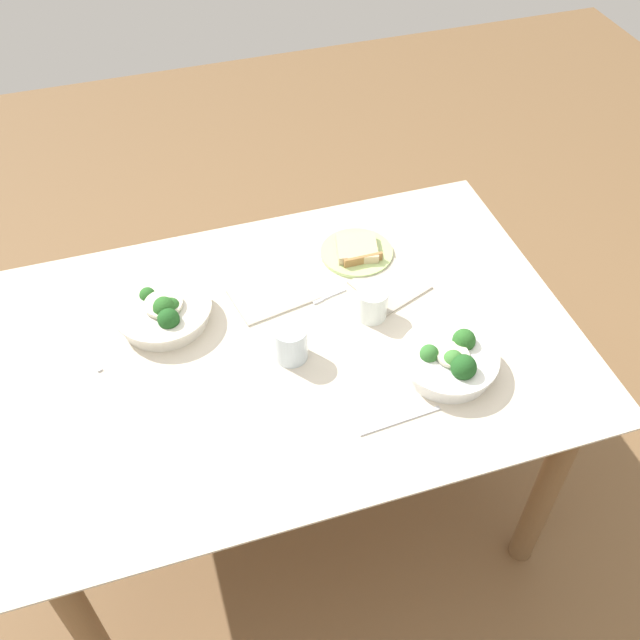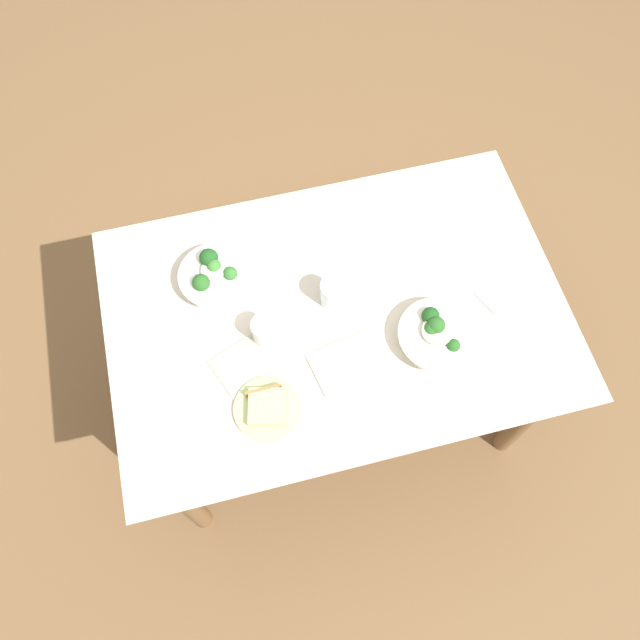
% 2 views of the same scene
% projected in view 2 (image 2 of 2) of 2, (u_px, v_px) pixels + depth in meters
% --- Properties ---
extents(ground_plane, '(6.00, 6.00, 0.00)m').
position_uv_depth(ground_plane, '(332.00, 392.00, 2.76)').
color(ground_plane, brown).
extents(dining_table, '(1.46, 0.99, 0.77)m').
position_uv_depth(dining_table, '(336.00, 327.00, 2.17)').
color(dining_table, beige).
rests_on(dining_table, ground_plane).
extents(broccoli_bowl_far, '(0.25, 0.25, 0.09)m').
position_uv_depth(broccoli_bowl_far, '(437.00, 335.00, 1.99)').
color(broccoli_bowl_far, silver).
rests_on(broccoli_bowl_far, dining_table).
extents(broccoli_bowl_near, '(0.24, 0.24, 0.10)m').
position_uv_depth(broccoli_bowl_near, '(215.00, 276.00, 2.08)').
color(broccoli_bowl_near, white).
rests_on(broccoli_bowl_near, dining_table).
extents(bread_side_plate, '(0.20, 0.20, 0.04)m').
position_uv_depth(bread_side_plate, '(267.00, 407.00, 1.91)').
color(bread_side_plate, '#B7D684').
rests_on(bread_side_plate, dining_table).
extents(water_glass_center, '(0.08, 0.08, 0.08)m').
position_uv_depth(water_glass_center, '(265.00, 330.00, 1.99)').
color(water_glass_center, silver).
rests_on(water_glass_center, dining_table).
extents(water_glass_side, '(0.08, 0.08, 0.10)m').
position_uv_depth(water_glass_side, '(334.00, 292.00, 2.04)').
color(water_glass_side, silver).
rests_on(water_glass_side, dining_table).
extents(fork_by_far_bowl, '(0.05, 0.10, 0.00)m').
position_uv_depth(fork_by_far_bowl, '(485.00, 303.00, 2.07)').
color(fork_by_far_bowl, '#B7B7BC').
rests_on(fork_by_far_bowl, dining_table).
extents(fork_by_near_bowl, '(0.10, 0.03, 0.00)m').
position_uv_depth(fork_by_near_bowl, '(300.00, 357.00, 1.99)').
color(fork_by_near_bowl, '#B7B7BC').
rests_on(fork_by_near_bowl, dining_table).
extents(table_knife_left, '(0.20, 0.02, 0.00)m').
position_uv_depth(table_knife_left, '(260.00, 243.00, 2.17)').
color(table_knife_left, '#B7B7BC').
rests_on(table_knife_left, dining_table).
extents(napkin_folded_upper, '(0.24, 0.19, 0.01)m').
position_uv_depth(napkin_folded_upper, '(347.00, 362.00, 1.99)').
color(napkin_folded_upper, '#B1A997').
rests_on(napkin_folded_upper, dining_table).
extents(napkin_folded_lower, '(0.21, 0.21, 0.01)m').
position_uv_depth(napkin_folded_lower, '(244.00, 367.00, 1.98)').
color(napkin_folded_lower, '#B1A997').
rests_on(napkin_folded_lower, dining_table).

